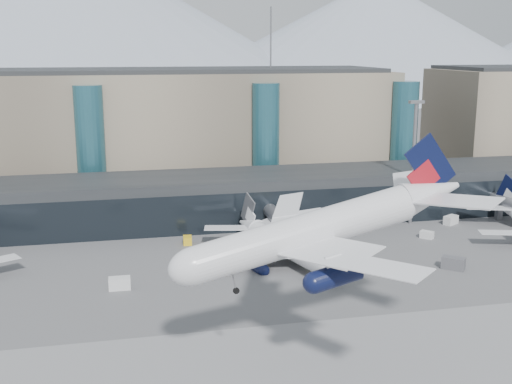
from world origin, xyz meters
TOP-DOWN VIEW (x-y plane):
  - ground at (0.00, 0.00)m, footprint 900.00×900.00m
  - concourse at (-0.02, 57.73)m, footprint 170.00×27.00m
  - terminal_main at (-25.00, 90.00)m, footprint 130.00×30.00m
  - teal_towers at (-14.99, 74.01)m, footprint 116.40×19.40m
  - mountain_ridge at (15.97, 380.00)m, footprint 910.00×400.00m
  - lightmast_mid at (30.00, 48.00)m, footprint 3.00×1.20m
  - hero_jet at (-6.61, -7.09)m, footprint 35.69×36.20m
  - jet_parked_mid at (-2.56, 31.53)m, footprint 31.82×33.26m
  - veh_a at (-29.93, 22.78)m, footprint 3.29×1.88m
  - veh_b at (-17.23, 43.45)m, footprint 1.77×2.66m
  - veh_c at (24.35, 20.07)m, footprint 4.07×3.88m
  - veh_d at (37.96, 45.46)m, footprint 3.63×3.07m
  - veh_g at (28.33, 37.22)m, footprint 2.71×2.78m
  - veh_h at (3.96, 22.75)m, footprint 4.56×4.79m

SIDE VIEW (x-z plane):
  - ground at x=0.00m, z-range 0.00..0.00m
  - veh_g at x=28.33m, z-range 0.00..1.43m
  - veh_b at x=-17.23m, z-range 0.00..1.46m
  - veh_d at x=37.96m, z-range 0.00..1.83m
  - veh_a at x=-29.93m, z-range 0.00..1.84m
  - veh_c at x=24.35m, z-range 0.00..2.05m
  - veh_h at x=3.96m, z-range 0.00..2.40m
  - jet_parked_mid at x=-2.56m, z-range -1.30..9.38m
  - concourse at x=-0.02m, z-range -0.03..9.97m
  - teal_towers at x=-14.99m, z-range -8.99..37.01m
  - lightmast_mid at x=30.00m, z-range 1.62..27.22m
  - terminal_main at x=-25.00m, z-range -0.06..30.94m
  - hero_jet at x=-6.61m, z-range 12.00..23.69m
  - mountain_ridge at x=15.97m, z-range -9.26..100.74m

